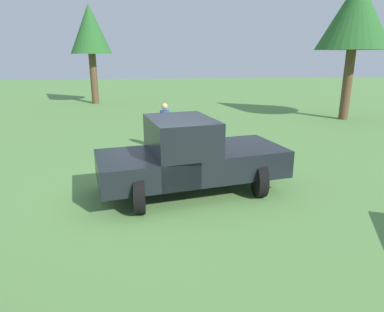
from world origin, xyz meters
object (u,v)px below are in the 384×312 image
Objects in this scene: tree_back_left at (356,15)px; tree_far_center at (90,30)px; person_bystander at (165,124)px; pickup_truck at (188,155)px.

tree_far_center is at bearing -118.24° from tree_back_left.
pickup_truck is at bearing -143.02° from person_bystander.
pickup_truck is 3.94m from person_bystander.
pickup_truck reaches higher than person_bystander.
tree_far_center reaches higher than pickup_truck.
tree_far_center is (-16.18, -4.76, 3.72)m from pickup_truck.
tree_far_center is (-7.32, -13.62, -0.32)m from tree_back_left.
tree_back_left is 15.46m from tree_far_center.
person_bystander is 13.53m from tree_far_center.
pickup_truck is 17.27m from tree_far_center.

